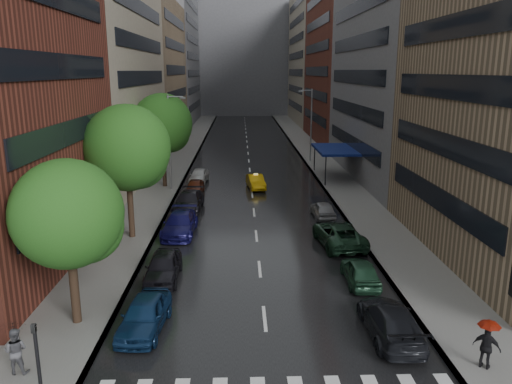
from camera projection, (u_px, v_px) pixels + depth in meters
ground at (270, 368)px, 19.50m from camera, size 220.00×220.00×0.00m
road at (248, 156)px, 68.05m from camera, size 14.00×140.00×0.01m
sidewalk_left at (182, 156)px, 67.76m from camera, size 4.00×140.00×0.15m
sidewalk_right at (314, 155)px, 68.31m from camera, size 4.00×140.00×0.15m
buildings_left at (144, 37)px, 72.33m from camera, size 8.00×108.00×38.00m
buildings_right at (352, 44)px, 71.45m from camera, size 8.05×109.10×36.00m
building_far at (244, 52)px, 130.28m from camera, size 40.00×14.00×32.00m
tree_near at (67, 214)px, 21.61m from camera, size 4.83×4.83×7.69m
tree_mid at (127, 148)px, 33.05m from camera, size 5.79×5.79×9.23m
tree_far at (162, 124)px, 48.10m from camera, size 5.81×5.81×9.25m
taxi at (256, 182)px, 49.00m from camera, size 1.98×4.27×1.36m
parked_cars_left at (182, 218)px, 36.83m from camera, size 2.50×34.90×1.57m
parked_cars_right at (350, 253)px, 29.71m from camera, size 3.14×22.70×1.56m
ped_black_umbrella at (15, 343)px, 18.68m from camera, size 0.96×0.98×2.09m
ped_red_umbrella at (488, 340)px, 18.99m from camera, size 1.06×0.97×2.01m
traffic_light at (38, 363)px, 15.93m from camera, size 0.18×0.15×3.45m
street_lamp_left at (170, 140)px, 47.23m from camera, size 1.74×0.22×9.00m
street_lamp_right at (311, 123)px, 62.27m from camera, size 1.74×0.22×9.00m
awning at (335, 150)px, 53.02m from camera, size 4.00×8.00×3.12m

